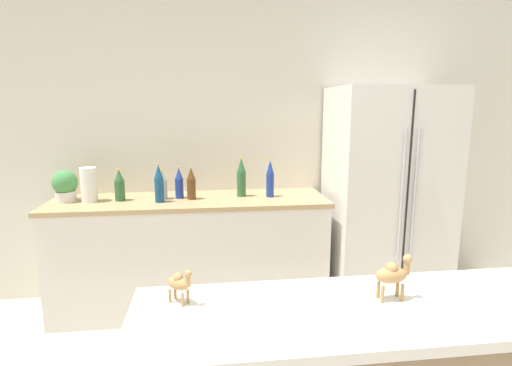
# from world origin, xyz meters

# --- Properties ---
(wall_back) EXTENTS (8.00, 0.06, 2.55)m
(wall_back) POSITION_xyz_m (0.00, 2.73, 1.27)
(wall_back) COLOR silver
(wall_back) RESTS_ON ground_plane
(back_counter) EXTENTS (2.17, 0.63, 0.91)m
(back_counter) POSITION_xyz_m (-0.48, 2.40, 0.46)
(back_counter) COLOR silver
(back_counter) RESTS_ON ground_plane
(refrigerator) EXTENTS (0.93, 0.70, 1.79)m
(refrigerator) POSITION_xyz_m (1.14, 2.34, 0.90)
(refrigerator) COLOR silver
(refrigerator) RESTS_ON ground_plane
(potted_plant) EXTENTS (0.19, 0.19, 0.24)m
(potted_plant) POSITION_xyz_m (-1.43, 2.43, 1.04)
(potted_plant) COLOR silver
(potted_plant) RESTS_ON back_counter
(paper_towel_roll) EXTENTS (0.12, 0.12, 0.26)m
(paper_towel_roll) POSITION_xyz_m (-1.24, 2.40, 1.05)
(paper_towel_roll) COLOR white
(paper_towel_roll) RESTS_ON back_counter
(back_bottle_0) EXTENTS (0.08, 0.08, 0.25)m
(back_bottle_0) POSITION_xyz_m (-1.02, 2.40, 1.03)
(back_bottle_0) COLOR #2D6033
(back_bottle_0) RESTS_ON back_counter
(back_bottle_1) EXTENTS (0.07, 0.07, 0.25)m
(back_bottle_1) POSITION_xyz_m (-0.56, 2.43, 1.03)
(back_bottle_1) COLOR navy
(back_bottle_1) RESTS_ON back_counter
(back_bottle_2) EXTENTS (0.07, 0.07, 0.32)m
(back_bottle_2) POSITION_xyz_m (-0.07, 2.44, 1.07)
(back_bottle_2) COLOR #2D6033
(back_bottle_2) RESTS_ON back_counter
(back_bottle_3) EXTENTS (0.07, 0.07, 0.24)m
(back_bottle_3) POSITION_xyz_m (-0.69, 2.42, 1.03)
(back_bottle_3) COLOR #B2B7BC
(back_bottle_3) RESTS_ON back_counter
(back_bottle_4) EXTENTS (0.06, 0.06, 0.31)m
(back_bottle_4) POSITION_xyz_m (0.16, 2.39, 1.06)
(back_bottle_4) COLOR navy
(back_bottle_4) RESTS_ON back_counter
(back_bottle_5) EXTENTS (0.07, 0.07, 0.26)m
(back_bottle_5) POSITION_xyz_m (-0.47, 2.38, 1.04)
(back_bottle_5) COLOR brown
(back_bottle_5) RESTS_ON back_counter
(back_bottle_6) EXTENTS (0.07, 0.07, 0.30)m
(back_bottle_6) POSITION_xyz_m (-0.71, 2.32, 1.06)
(back_bottle_6) COLOR navy
(back_bottle_6) RESTS_ON back_counter
(camel_figurine) EXTENTS (0.12, 0.06, 0.16)m
(camel_figurine) POSITION_xyz_m (0.26, 0.45, 1.08)
(camel_figurine) COLOR #A87F4C
(camel_figurine) RESTS_ON bar_counter
(camel_figurine_second) EXTENTS (0.09, 0.09, 0.12)m
(camel_figurine_second) POSITION_xyz_m (-0.44, 0.52, 1.07)
(camel_figurine_second) COLOR #A87F4C
(camel_figurine_second) RESTS_ON bar_counter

